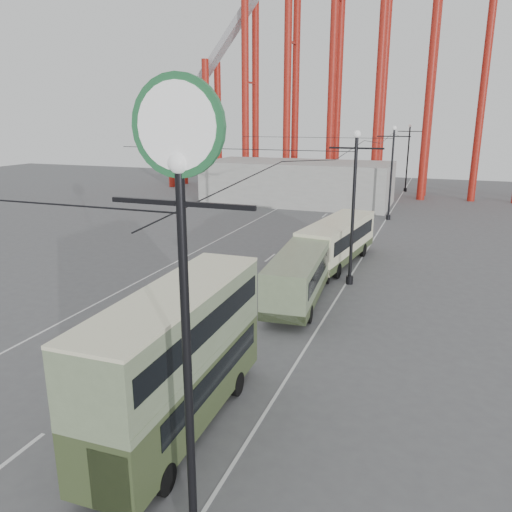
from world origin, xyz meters
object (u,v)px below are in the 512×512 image
at_px(lamp_post_near, 182,225).
at_px(double_decker_bus, 178,354).
at_px(single_decker_green, 302,271).
at_px(single_decker_cream, 337,240).
at_px(pedestrian, 209,295).

height_order(lamp_post_near, double_decker_bus, lamp_post_near).
xyz_separation_m(single_decker_green, single_decker_cream, (0.44, 7.73, 0.12)).
bearing_deg(single_decker_green, pedestrian, -141.66).
xyz_separation_m(single_decker_green, pedestrian, (-4.01, -3.74, -0.69)).
bearing_deg(single_decker_cream, single_decker_green, -86.17).
bearing_deg(single_decker_cream, lamp_post_near, -79.07).
bearing_deg(single_decker_green, lamp_post_near, -87.70).
distance_m(single_decker_green, single_decker_cream, 7.74).
bearing_deg(single_decker_green, single_decker_cream, 82.07).
distance_m(lamp_post_near, single_decker_cream, 25.95).
distance_m(single_decker_cream, pedestrian, 12.32).
height_order(double_decker_bus, single_decker_cream, double_decker_bus).
height_order(single_decker_green, pedestrian, single_decker_green).
relative_size(double_decker_bus, single_decker_green, 0.87).
relative_size(lamp_post_near, double_decker_bus, 1.20).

